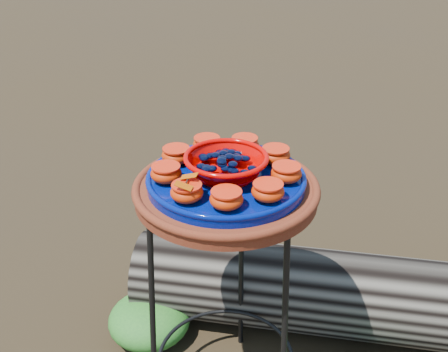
% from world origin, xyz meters
% --- Properties ---
extents(plant_stand, '(0.44, 0.44, 0.70)m').
position_xyz_m(plant_stand, '(0.00, 0.00, 0.35)').
color(plant_stand, black).
rests_on(plant_stand, ground).
extents(terracotta_saucer, '(0.46, 0.46, 0.04)m').
position_xyz_m(terracotta_saucer, '(0.00, 0.00, 0.72)').
color(terracotta_saucer, maroon).
rests_on(terracotta_saucer, plant_stand).
extents(cobalt_plate, '(0.39, 0.39, 0.03)m').
position_xyz_m(cobalt_plate, '(0.00, 0.00, 0.75)').
color(cobalt_plate, '#000F4D').
rests_on(cobalt_plate, terracotta_saucer).
extents(red_bowl, '(0.20, 0.20, 0.05)m').
position_xyz_m(red_bowl, '(0.00, 0.00, 0.79)').
color(red_bowl, '#CE0300').
rests_on(red_bowl, cobalt_plate).
extents(glass_gems, '(0.15, 0.15, 0.03)m').
position_xyz_m(glass_gems, '(0.00, 0.00, 0.83)').
color(glass_gems, black).
rests_on(glass_gems, red_bowl).
extents(orange_half_0, '(0.08, 0.08, 0.04)m').
position_xyz_m(orange_half_0, '(-0.06, -0.13, 0.78)').
color(orange_half_0, '#A91901').
rests_on(orange_half_0, cobalt_plate).
extents(orange_half_1, '(0.08, 0.08, 0.04)m').
position_xyz_m(orange_half_1, '(0.03, -0.14, 0.78)').
color(orange_half_1, '#A91901').
rests_on(orange_half_1, cobalt_plate).
extents(orange_half_2, '(0.08, 0.08, 0.04)m').
position_xyz_m(orange_half_2, '(0.12, -0.09, 0.78)').
color(orange_half_2, '#A91901').
rests_on(orange_half_2, cobalt_plate).
extents(orange_half_3, '(0.08, 0.08, 0.04)m').
position_xyz_m(orange_half_3, '(0.15, 0.01, 0.78)').
color(orange_half_3, '#A91901').
rests_on(orange_half_3, cobalt_plate).
extents(orange_half_4, '(0.08, 0.08, 0.04)m').
position_xyz_m(orange_half_4, '(0.11, 0.10, 0.78)').
color(orange_half_4, '#A91901').
rests_on(orange_half_4, cobalt_plate).
extents(orange_half_5, '(0.08, 0.08, 0.04)m').
position_xyz_m(orange_half_5, '(0.02, 0.15, 0.78)').
color(orange_half_5, '#A91901').
rests_on(orange_half_5, cobalt_plate).
extents(orange_half_6, '(0.08, 0.08, 0.04)m').
position_xyz_m(orange_half_6, '(-0.08, 0.12, 0.78)').
color(orange_half_6, '#A91901').
rests_on(orange_half_6, cobalt_plate).
extents(orange_half_7, '(0.08, 0.08, 0.04)m').
position_xyz_m(orange_half_7, '(-0.14, 0.04, 0.78)').
color(orange_half_7, '#A91901').
rests_on(orange_half_7, cobalt_plate).
extents(orange_half_8, '(0.08, 0.08, 0.04)m').
position_xyz_m(orange_half_8, '(-0.13, -0.06, 0.78)').
color(orange_half_8, '#A91901').
rests_on(orange_half_8, cobalt_plate).
extents(butterfly, '(0.09, 0.05, 0.01)m').
position_xyz_m(butterfly, '(-0.06, -0.13, 0.81)').
color(butterfly, '#BF4702').
rests_on(butterfly, orange_half_0).
extents(driftwood_log, '(1.60, 0.50, 0.30)m').
position_xyz_m(driftwood_log, '(0.40, 0.37, 0.15)').
color(driftwood_log, black).
rests_on(driftwood_log, ground).
extents(foliage_left, '(0.28, 0.28, 0.14)m').
position_xyz_m(foliage_left, '(-0.31, 0.18, 0.07)').
color(foliage_left, '#225C1E').
rests_on(foliage_left, ground).
extents(foliage_back, '(0.28, 0.28, 0.14)m').
position_xyz_m(foliage_back, '(-0.18, 0.63, 0.07)').
color(foliage_back, '#225C1E').
rests_on(foliage_back, ground).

